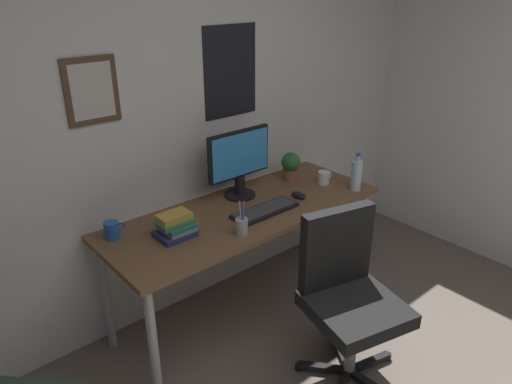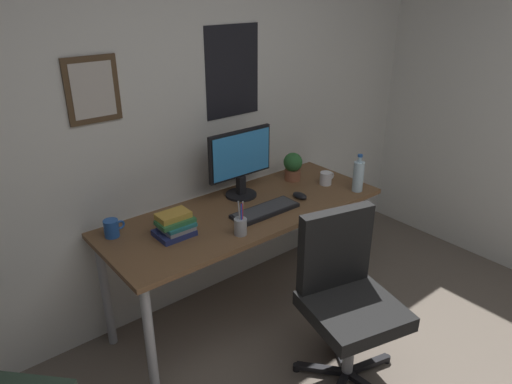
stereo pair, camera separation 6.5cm
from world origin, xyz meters
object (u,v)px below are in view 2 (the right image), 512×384
at_px(keyboard, 265,210).
at_px(coffee_mug_far, 326,178).
at_px(book_stack_left, 175,225).
at_px(office_chair, 346,292).
at_px(coffee_mug_near, 112,228).
at_px(pen_cup, 241,226).
at_px(monitor, 240,161).
at_px(computer_mouse, 300,196).
at_px(water_bottle, 358,176).
at_px(potted_plant, 293,166).

relative_size(keyboard, coffee_mug_far, 3.66).
bearing_deg(keyboard, coffee_mug_far, 6.17).
bearing_deg(book_stack_left, office_chair, -52.15).
bearing_deg(coffee_mug_near, pen_cup, -37.62).
distance_m(coffee_mug_far, pen_cup, 0.89).
xyz_separation_m(monitor, coffee_mug_near, (-0.86, 0.02, -0.19)).
xyz_separation_m(computer_mouse, water_bottle, (0.37, -0.15, 0.09)).
distance_m(keyboard, potted_plant, 0.55).
bearing_deg(monitor, office_chair, -90.89).
bearing_deg(office_chair, potted_plant, 63.27).
height_order(keyboard, computer_mouse, computer_mouse).
bearing_deg(water_bottle, pen_cup, 178.69).
distance_m(water_bottle, coffee_mug_near, 1.57).
distance_m(coffee_mug_near, book_stack_left, 0.34).
xyz_separation_m(office_chair, coffee_mug_near, (-0.84, 0.94, 0.27)).
bearing_deg(monitor, computer_mouse, -45.38).
height_order(keyboard, water_bottle, water_bottle).
bearing_deg(potted_plant, monitor, 177.99).
bearing_deg(book_stack_left, computer_mouse, -6.06).
relative_size(office_chair, book_stack_left, 4.62).
distance_m(monitor, computer_mouse, 0.44).
distance_m(monitor, keyboard, 0.36).
relative_size(computer_mouse, book_stack_left, 0.54).
bearing_deg(coffee_mug_far, pen_cup, -168.12).
relative_size(keyboard, pen_cup, 2.15).
distance_m(office_chair, keyboard, 0.68).
distance_m(office_chair, book_stack_left, 0.97).
relative_size(coffee_mug_near, pen_cup, 0.59).
bearing_deg(pen_cup, coffee_mug_near, 142.38).
bearing_deg(computer_mouse, water_bottle, -22.28).
xyz_separation_m(office_chair, keyboard, (-0.02, 0.63, 0.24)).
height_order(office_chair, coffee_mug_near, office_chair).
bearing_deg(pen_cup, keyboard, 23.32).
bearing_deg(monitor, book_stack_left, -163.05).
relative_size(water_bottle, pen_cup, 1.26).
bearing_deg(keyboard, potted_plant, 29.41).
bearing_deg(potted_plant, book_stack_left, -170.95).
distance_m(pen_cup, book_stack_left, 0.35).
bearing_deg(coffee_mug_far, book_stack_left, 178.04).
distance_m(monitor, book_stack_left, 0.64).
distance_m(computer_mouse, coffee_mug_near, 1.16).
bearing_deg(coffee_mug_far, water_bottle, -68.60).
bearing_deg(book_stack_left, keyboard, -10.61).
xyz_separation_m(keyboard, coffee_mug_near, (-0.82, 0.30, 0.04)).
height_order(monitor, computer_mouse, monitor).
distance_m(water_bottle, coffee_mug_far, 0.23).
bearing_deg(water_bottle, computer_mouse, 157.72).
distance_m(monitor, water_bottle, 0.78).
bearing_deg(book_stack_left, potted_plant, 9.05).
relative_size(monitor, water_bottle, 1.82).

